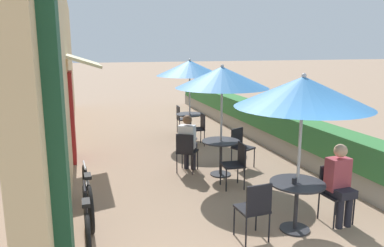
# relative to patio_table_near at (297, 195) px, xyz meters

# --- Properties ---
(cafe_facade_wall) EXTENTS (0.98, 15.07, 4.20)m
(cafe_facade_wall) POSITION_rel_patio_table_near_xyz_m (-3.30, 5.26, 1.55)
(cafe_facade_wall) COLOR #D6B784
(cafe_facade_wall) RESTS_ON ground_plane
(planter_hedge) EXTENTS (0.60, 14.07, 1.01)m
(planter_hedge) POSITION_rel_patio_table_near_xyz_m (1.99, 5.30, -0.01)
(planter_hedge) COLOR gray
(planter_hedge) RESTS_ON ground_plane
(patio_table_near) EXTENTS (0.80, 0.80, 0.74)m
(patio_table_near) POSITION_rel_patio_table_near_xyz_m (0.00, 0.00, 0.00)
(patio_table_near) COLOR #28282D
(patio_table_near) RESTS_ON ground_plane
(patio_umbrella_near) EXTENTS (1.90, 1.90, 2.32)m
(patio_umbrella_near) POSITION_rel_patio_table_near_xyz_m (-0.00, -0.00, 1.52)
(patio_umbrella_near) COLOR #B7B7BC
(patio_umbrella_near) RESTS_ON ground_plane
(cafe_chair_near_left) EXTENTS (0.42, 0.42, 0.87)m
(cafe_chair_near_left) POSITION_rel_patio_table_near_xyz_m (0.73, 0.12, -0.03)
(cafe_chair_near_left) COLOR black
(cafe_chair_near_left) RESTS_ON ground_plane
(seated_patron_near_left) EXTENTS (0.35, 0.42, 1.25)m
(seated_patron_near_left) POSITION_rel_patio_table_near_xyz_m (0.74, 0.01, 0.14)
(seated_patron_near_left) COLOR #23232D
(seated_patron_near_left) RESTS_ON ground_plane
(cafe_chair_near_right) EXTENTS (0.42, 0.42, 0.87)m
(cafe_chair_near_right) POSITION_rel_patio_table_near_xyz_m (-0.73, -0.12, -0.03)
(cafe_chair_near_right) COLOR black
(cafe_chair_near_right) RESTS_ON ground_plane
(coffee_cup_near) EXTENTS (0.07, 0.07, 0.09)m
(coffee_cup_near) POSITION_rel_patio_table_near_xyz_m (-0.07, -0.03, 0.24)
(coffee_cup_near) COLOR #232328
(coffee_cup_near) RESTS_ON patio_table_near
(patio_table_mid) EXTENTS (0.80, 0.80, 0.74)m
(patio_table_mid) POSITION_rel_patio_table_near_xyz_m (-0.19, 2.59, 0.00)
(patio_table_mid) COLOR #28282D
(patio_table_mid) RESTS_ON ground_plane
(patio_umbrella_mid) EXTENTS (1.90, 1.90, 2.32)m
(patio_umbrella_mid) POSITION_rel_patio_table_near_xyz_m (-0.19, 2.59, 1.52)
(patio_umbrella_mid) COLOR #B7B7BC
(patio_umbrella_mid) RESTS_ON ground_plane
(cafe_chair_mid_left) EXTENTS (0.42, 0.42, 0.87)m
(cafe_chair_mid_left) POSITION_rel_patio_table_near_xyz_m (-0.15, 1.85, -0.03)
(cafe_chair_mid_left) COLOR black
(cafe_chair_mid_left) RESTS_ON ground_plane
(cafe_chair_mid_right) EXTENTS (0.54, 0.54, 0.87)m
(cafe_chair_mid_right) POSITION_rel_patio_table_near_xyz_m (0.44, 2.99, -0.03)
(cafe_chair_mid_right) COLOR black
(cafe_chair_mid_right) RESTS_ON ground_plane
(cafe_chair_mid_back) EXTENTS (0.55, 0.55, 0.87)m
(cafe_chair_mid_back) POSITION_rel_patio_table_near_xyz_m (-0.84, 2.94, -0.03)
(cafe_chair_mid_back) COLOR black
(cafe_chair_mid_back) RESTS_ON ground_plane
(seated_patron_mid_back) EXTENTS (0.49, 0.51, 1.25)m
(seated_patron_mid_back) POSITION_rel_patio_table_near_xyz_m (-0.78, 3.03, 0.14)
(seated_patron_mid_back) COLOR #23232D
(seated_patron_mid_back) RESTS_ON ground_plane
(patio_table_far) EXTENTS (0.80, 0.80, 0.74)m
(patio_table_far) POSITION_rel_patio_table_near_xyz_m (0.07, 5.78, 0.00)
(patio_table_far) COLOR #28282D
(patio_table_far) RESTS_ON ground_plane
(patio_umbrella_far) EXTENTS (1.90, 1.90, 2.32)m
(patio_umbrella_far) POSITION_rel_patio_table_near_xyz_m (0.07, 5.78, 1.52)
(patio_umbrella_far) COLOR #B7B7BC
(patio_umbrella_far) RESTS_ON ground_plane
(cafe_chair_far_left) EXTENTS (0.42, 0.42, 0.87)m
(cafe_chair_far_left) POSITION_rel_patio_table_near_xyz_m (0.03, 6.52, -0.03)
(cafe_chair_far_left) COLOR black
(cafe_chair_far_left) RESTS_ON ground_plane
(cafe_chair_far_right) EXTENTS (0.42, 0.42, 0.87)m
(cafe_chair_far_right) POSITION_rel_patio_table_near_xyz_m (0.12, 5.04, -0.03)
(cafe_chair_far_right) COLOR black
(cafe_chair_far_right) RESTS_ON ground_plane
(bicycle_leaning) EXTENTS (0.10, 1.71, 0.80)m
(bicycle_leaning) POSITION_rel_patio_table_near_xyz_m (-2.96, 0.33, -0.18)
(bicycle_leaning) COLOR black
(bicycle_leaning) RESTS_ON ground_plane
(bicycle_second) EXTENTS (0.15, 1.72, 0.82)m
(bicycle_second) POSITION_rel_patio_table_near_xyz_m (-2.93, 1.29, -0.17)
(bicycle_second) COLOR black
(bicycle_second) RESTS_ON ground_plane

